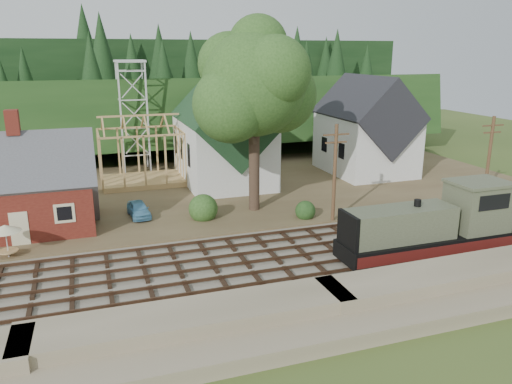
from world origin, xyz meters
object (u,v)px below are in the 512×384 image
object	(u,v)px
patio_set	(5,230)
locomotive	(434,227)
car_blue	(139,209)
car_red	(370,169)

from	to	relation	value
patio_set	locomotive	bearing A→B (deg)	-17.65
car_blue	car_red	xyz separation A→B (m)	(25.42, 6.30, 0.01)
car_blue	patio_set	xyz separation A→B (m)	(-9.02, -5.65, 1.25)
locomotive	car_blue	xyz separation A→B (m)	(-17.70, 14.15, -1.21)
locomotive	patio_set	size ratio (longest dim) A/B	5.47
car_blue	car_red	distance (m)	26.19
car_blue	car_red	bearing A→B (deg)	8.50
locomotive	car_red	xyz separation A→B (m)	(7.71, 20.45, -1.20)
locomotive	car_red	distance (m)	21.89
car_blue	patio_set	size ratio (longest dim) A/B	1.67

